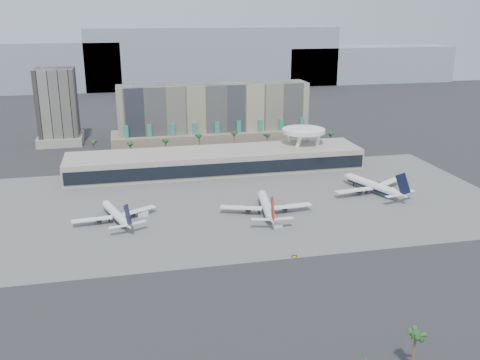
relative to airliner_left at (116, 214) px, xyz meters
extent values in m
plane|color=#232326|center=(57.04, -42.45, -3.47)|extent=(900.00, 900.00, 0.00)
cube|color=#5B5B59|center=(57.04, 12.55, -3.44)|extent=(260.00, 130.00, 0.06)
cube|color=gray|center=(-122.96, 427.55, 24.03)|extent=(260.00, 60.00, 55.00)
cube|color=gray|center=(117.04, 427.55, 31.53)|extent=(300.00, 60.00, 70.00)
cube|color=gray|center=(317.04, 427.55, 19.03)|extent=(220.00, 60.00, 45.00)
cube|color=gray|center=(67.04, 132.55, 17.53)|extent=(130.00, 22.00, 42.00)
cube|color=gray|center=(67.04, 130.55, 1.53)|extent=(140.00, 30.00, 10.00)
cube|color=#27876C|center=(7.04, 120.55, 5.53)|extent=(3.00, 2.00, 18.00)
cube|color=#27876C|center=(22.04, 120.55, 5.53)|extent=(3.00, 2.00, 18.00)
cube|color=#27876C|center=(37.04, 120.55, 5.53)|extent=(3.00, 2.00, 18.00)
cube|color=#27876C|center=(52.04, 120.55, 5.53)|extent=(3.00, 2.00, 18.00)
cube|color=#27876C|center=(67.04, 120.55, 5.53)|extent=(3.00, 2.00, 18.00)
cube|color=#27876C|center=(82.04, 120.55, 5.53)|extent=(3.00, 2.00, 18.00)
cube|color=#27876C|center=(97.04, 120.55, 5.53)|extent=(3.00, 2.00, 18.00)
cube|color=#27876C|center=(112.04, 120.55, 5.53)|extent=(3.00, 2.00, 18.00)
cube|color=#27876C|center=(127.04, 120.55, 5.53)|extent=(3.00, 2.00, 18.00)
cube|color=black|center=(-37.96, 157.55, 22.53)|extent=(26.00, 26.00, 52.00)
cube|color=#A8A294|center=(-37.96, 157.55, -0.47)|extent=(30.00, 30.00, 6.00)
cube|color=#A8A294|center=(57.04, 67.55, 2.53)|extent=(170.00, 32.00, 12.00)
cube|color=black|center=(57.04, 51.35, 2.03)|extent=(168.00, 0.60, 7.00)
cube|color=black|center=(57.04, 67.55, 9.78)|extent=(170.00, 12.00, 2.50)
cylinder|color=white|center=(118.41, 79.91, 7.53)|extent=(6.98, 6.99, 21.89)
cylinder|color=white|center=(105.68, 79.91, 7.53)|extent=(6.98, 6.99, 21.89)
cylinder|color=white|center=(105.68, 67.18, 7.53)|extent=(6.98, 6.99, 21.89)
cylinder|color=white|center=(118.41, 67.18, 7.53)|extent=(6.98, 6.99, 21.89)
cylinder|color=white|center=(112.04, 73.55, 16.53)|extent=(26.00, 26.00, 2.20)
cylinder|color=white|center=(112.04, 73.55, 17.83)|extent=(16.00, 16.00, 1.20)
cylinder|color=brown|center=(-12.96, 102.55, 2.53)|extent=(0.70, 0.70, 12.00)
sphere|color=#1D4A1F|center=(-12.96, 102.55, 8.23)|extent=(2.80, 2.80, 2.80)
cylinder|color=brown|center=(9.04, 102.55, 2.53)|extent=(0.70, 0.70, 12.00)
sphere|color=#1D4A1F|center=(9.04, 102.55, 8.23)|extent=(2.80, 2.80, 2.80)
cylinder|color=brown|center=(31.04, 102.55, 2.53)|extent=(0.70, 0.70, 12.00)
sphere|color=#1D4A1F|center=(31.04, 102.55, 8.23)|extent=(2.80, 2.80, 2.80)
cylinder|color=brown|center=(52.04, 102.55, 2.53)|extent=(0.70, 0.70, 12.00)
sphere|color=#1D4A1F|center=(52.04, 102.55, 8.23)|extent=(2.80, 2.80, 2.80)
cylinder|color=brown|center=(75.04, 102.55, 2.53)|extent=(0.70, 0.70, 12.00)
sphere|color=#1D4A1F|center=(75.04, 102.55, 8.23)|extent=(2.80, 2.80, 2.80)
cylinder|color=brown|center=(97.04, 102.55, 2.53)|extent=(0.70, 0.70, 12.00)
sphere|color=#1D4A1F|center=(97.04, 102.55, 8.23)|extent=(2.80, 2.80, 2.80)
cylinder|color=brown|center=(119.04, 102.55, 2.53)|extent=(0.70, 0.70, 12.00)
sphere|color=#1D4A1F|center=(119.04, 102.55, 8.23)|extent=(2.80, 2.80, 2.80)
cylinder|color=brown|center=(142.04, 102.55, 2.53)|extent=(0.70, 0.70, 12.00)
sphere|color=#1D4A1F|center=(142.04, 102.55, 8.23)|extent=(2.80, 2.80, 2.80)
cylinder|color=white|center=(-0.52, 1.62, -0.02)|extent=(11.64, 26.02, 3.83)
cylinder|color=black|center=(-0.52, 1.62, -0.17)|extent=(11.41, 25.50, 3.75)
cone|color=white|center=(-5.11, 15.87, -0.02)|extent=(4.96, 5.27, 3.83)
cone|color=white|center=(4.65, -14.44, 0.27)|extent=(6.28, 9.37, 3.83)
cube|color=white|center=(-10.25, -2.51, -0.60)|extent=(17.52, 5.56, 0.33)
cube|color=white|center=(9.79, 3.94, -0.60)|extent=(16.85, 11.89, 0.33)
cylinder|color=black|center=(-7.66, -1.18, -1.55)|extent=(3.18, 4.29, 2.11)
cylinder|color=black|center=(6.91, 3.51, -1.55)|extent=(3.18, 4.29, 2.11)
cube|color=black|center=(5.09, -15.81, 5.24)|extent=(3.12, 8.42, 10.08)
cube|color=white|center=(0.84, -16.67, 0.74)|extent=(7.90, 3.38, 0.24)
cube|color=white|center=(9.04, -14.04, 0.74)|extent=(7.81, 5.23, 0.24)
cylinder|color=black|center=(-3.64, 11.32, -2.70)|extent=(0.48, 0.48, 1.53)
cylinder|color=black|center=(-3.14, -0.22, -2.70)|extent=(0.67, 0.67, 1.53)
cylinder|color=black|center=(2.69, 1.65, -2.70)|extent=(0.67, 0.67, 1.53)
cylinder|color=white|center=(67.84, -3.73, 0.36)|extent=(7.96, 29.34, 4.26)
cylinder|color=black|center=(67.84, -3.73, 0.20)|extent=(7.80, 28.75, 4.17)
cone|color=white|center=(69.98, 12.78, 0.36)|extent=(4.84, 5.30, 4.26)
cone|color=white|center=(65.42, -22.34, 0.68)|extent=(5.45, 10.05, 4.26)
cube|color=white|center=(56.09, -3.27, -0.27)|extent=(19.48, 10.38, 0.37)
cube|color=white|center=(79.31, -6.29, -0.27)|extent=(19.43, 5.78, 0.37)
cylinder|color=black|center=(59.33, -3.16, -1.34)|extent=(2.87, 4.52, 2.34)
cylinder|color=black|center=(76.21, -5.35, -1.34)|extent=(2.87, 4.52, 2.34)
cube|color=#A32312|center=(65.21, -23.92, 6.22)|extent=(1.77, 9.65, 11.20)
cube|color=white|center=(60.53, -22.78, 1.22)|extent=(8.83, 4.52, 0.27)
cube|color=white|center=(70.03, -24.01, 1.22)|extent=(8.54, 2.43, 0.27)
cylinder|color=black|center=(69.29, 7.50, -2.62)|extent=(0.53, 0.53, 1.70)
cylinder|color=black|center=(64.32, -4.34, -2.62)|extent=(0.74, 0.74, 1.70)
cylinder|color=black|center=(71.08, -5.22, -2.62)|extent=(0.74, 0.74, 1.70)
cylinder|color=white|center=(127.83, 13.29, 0.51)|extent=(14.39, 29.85, 4.42)
cylinder|color=black|center=(127.83, 13.29, 0.34)|extent=(14.10, 29.25, 4.33)
cone|color=white|center=(121.96, 29.54, 0.51)|extent=(5.84, 6.18, 4.42)
cone|color=white|center=(134.44, -5.04, 0.84)|extent=(7.53, 10.85, 4.42)
cube|color=white|center=(116.77, 8.13, -0.15)|extent=(20.30, 7.09, 0.39)
cube|color=white|center=(139.63, 16.38, -0.15)|extent=(19.22, 14.24, 0.39)
cylinder|color=black|center=(119.70, 9.77, -1.26)|extent=(3.79, 4.98, 2.43)
cylinder|color=black|center=(136.33, 15.77, -1.26)|extent=(3.79, 4.98, 2.43)
cube|color=black|center=(135.00, -6.60, 6.59)|extent=(3.92, 9.62, 11.63)
cube|color=white|center=(130.14, -7.76, 1.39)|extent=(9.15, 4.19, 0.28)
cube|color=white|center=(139.49, -4.39, 1.39)|extent=(8.95, 6.28, 0.28)
cylinder|color=black|center=(123.84, 24.35, -2.58)|extent=(0.55, 0.55, 1.77)
cylinder|color=black|center=(124.88, 11.05, -2.58)|extent=(0.77, 0.77, 1.77)
cylinder|color=black|center=(131.53, 13.45, -2.58)|extent=(0.77, 0.77, 1.77)
cube|color=silver|center=(11.77, 3.85, -2.32)|extent=(4.97, 2.96, 2.29)
cube|color=silver|center=(68.08, -21.99, -2.46)|extent=(4.16, 2.71, 2.01)
cube|color=black|center=(65.96, -51.90, -3.00)|extent=(2.08, 0.56, 0.94)
cube|color=gold|center=(65.96, -52.07, -3.00)|extent=(1.49, 0.25, 0.56)
cylinder|color=black|center=(65.20, -51.90, -3.19)|extent=(0.11, 0.11, 0.56)
cylinder|color=black|center=(66.71, -51.90, -3.19)|extent=(0.11, 0.11, 0.56)
cylinder|color=brown|center=(74.76, -122.94, 2.37)|extent=(0.70, 0.70, 11.67)
sphere|color=#1D4A1F|center=(74.76, -122.94, 7.90)|extent=(2.80, 2.80, 2.80)
camera|label=1|loc=(6.12, -227.36, 86.40)|focal=40.00mm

